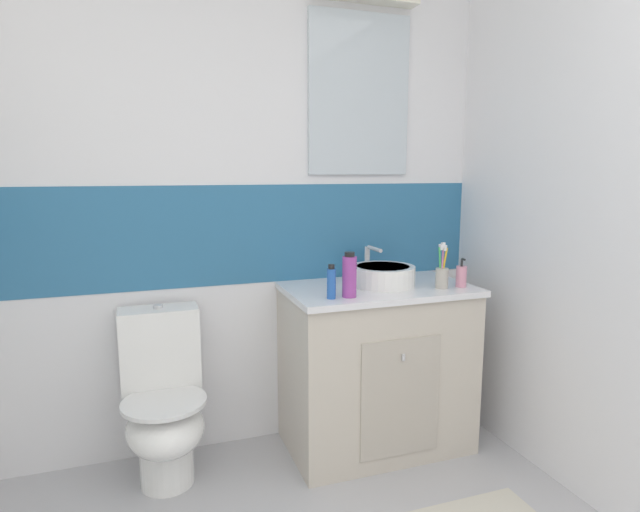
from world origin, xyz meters
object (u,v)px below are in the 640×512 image
(sink_basin, at_px, (383,275))
(deodorant_spray_can, at_px, (331,283))
(toilet, at_px, (164,404))
(mouthwash_bottle, at_px, (349,276))
(soap_dispenser, at_px, (461,276))
(toothbrush_cup, at_px, (442,275))

(sink_basin, bearing_deg, deodorant_spray_can, -152.31)
(sink_basin, bearing_deg, toilet, 178.68)
(mouthwash_bottle, bearing_deg, soap_dispenser, 1.06)
(sink_basin, xyz_separation_m, soap_dispenser, (0.35, -0.16, 0.00))
(toilet, xyz_separation_m, soap_dispenser, (1.43, -0.19, 0.53))
(toilet, relative_size, deodorant_spray_can, 5.12)
(toilet, bearing_deg, deodorant_spray_can, -15.46)
(toothbrush_cup, bearing_deg, mouthwash_bottle, -178.06)
(toothbrush_cup, distance_m, mouthwash_bottle, 0.50)
(toothbrush_cup, bearing_deg, soap_dispenser, -3.01)
(toothbrush_cup, relative_size, mouthwash_bottle, 1.10)
(deodorant_spray_can, bearing_deg, sink_basin, 27.69)
(toilet, height_order, toothbrush_cup, toothbrush_cup)
(sink_basin, distance_m, mouthwash_bottle, 0.31)
(soap_dispenser, bearing_deg, mouthwash_bottle, -178.94)
(sink_basin, height_order, deodorant_spray_can, sink_basin)
(toothbrush_cup, xyz_separation_m, mouthwash_bottle, (-0.50, -0.02, 0.03))
(deodorant_spray_can, bearing_deg, soap_dispenser, 1.37)
(toothbrush_cup, bearing_deg, sink_basin, 147.27)
(sink_basin, relative_size, toothbrush_cup, 1.61)
(sink_basin, xyz_separation_m, deodorant_spray_can, (-0.34, -0.18, 0.02))
(deodorant_spray_can, bearing_deg, toilet, 164.54)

